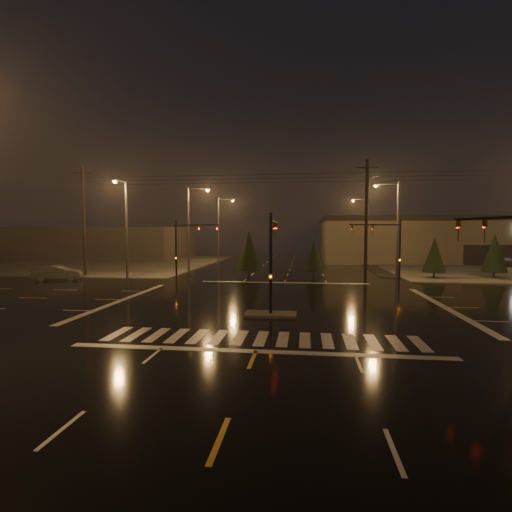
% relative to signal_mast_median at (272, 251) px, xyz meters
% --- Properties ---
extents(ground, '(140.00, 140.00, 0.00)m').
position_rel_signal_mast_median_xyz_m(ground, '(-0.00, 3.07, -3.75)').
color(ground, black).
rests_on(ground, ground).
extents(sidewalk_nw, '(36.00, 36.00, 0.12)m').
position_rel_signal_mast_median_xyz_m(sidewalk_nw, '(-30.00, 33.07, -3.69)').
color(sidewalk_nw, '#4E4B46').
rests_on(sidewalk_nw, ground).
extents(median_island, '(3.00, 1.60, 0.15)m').
position_rel_signal_mast_median_xyz_m(median_island, '(-0.00, -0.93, -3.68)').
color(median_island, '#4E4B46').
rests_on(median_island, ground).
extents(crosswalk, '(15.00, 2.60, 0.01)m').
position_rel_signal_mast_median_xyz_m(crosswalk, '(-0.00, -5.93, -3.75)').
color(crosswalk, beige).
rests_on(crosswalk, ground).
extents(stop_bar_near, '(16.00, 0.50, 0.01)m').
position_rel_signal_mast_median_xyz_m(stop_bar_near, '(-0.00, -7.93, -3.75)').
color(stop_bar_near, beige).
rests_on(stop_bar_near, ground).
extents(stop_bar_far, '(16.00, 0.50, 0.01)m').
position_rel_signal_mast_median_xyz_m(stop_bar_far, '(-0.00, 14.07, -3.75)').
color(stop_bar_far, beige).
rests_on(stop_bar_far, ground).
extents(retail_building, '(60.20, 28.30, 7.20)m').
position_rel_signal_mast_median_xyz_m(retail_building, '(35.00, 49.06, 0.09)').
color(retail_building, brown).
rests_on(retail_building, ground).
extents(commercial_block, '(30.00, 18.00, 5.60)m').
position_rel_signal_mast_median_xyz_m(commercial_block, '(-35.00, 45.07, -0.95)').
color(commercial_block, '#3D3836').
rests_on(commercial_block, ground).
extents(signal_mast_median, '(0.25, 4.59, 6.00)m').
position_rel_signal_mast_median_xyz_m(signal_mast_median, '(0.00, 0.00, 0.00)').
color(signal_mast_median, black).
rests_on(signal_mast_median, ground).
extents(signal_mast_ne, '(4.84, 1.86, 6.00)m').
position_rel_signal_mast_median_xyz_m(signal_mast_ne, '(9.50, 13.21, 0.04)').
color(signal_mast_ne, black).
rests_on(signal_mast_ne, ground).
extents(signal_mast_nw, '(4.84, 1.86, 6.00)m').
position_rel_signal_mast_median_xyz_m(signal_mast_nw, '(-9.50, 13.21, 0.04)').
color(signal_mast_nw, black).
rests_on(signal_mast_nw, ground).
extents(signal_mast_se, '(1.55, 3.87, 6.00)m').
position_rel_signal_mast_median_xyz_m(signal_mast_se, '(10.23, -6.68, -0.04)').
color(signal_mast_se, black).
rests_on(signal_mast_se, ground).
extents(streetlight_1, '(2.77, 0.32, 10.00)m').
position_rel_signal_mast_median_xyz_m(streetlight_1, '(-11.18, 21.07, 2.05)').
color(streetlight_1, '#38383A').
rests_on(streetlight_1, ground).
extents(streetlight_2, '(2.77, 0.32, 10.00)m').
position_rel_signal_mast_median_xyz_m(streetlight_2, '(-11.18, 37.07, 2.05)').
color(streetlight_2, '#38383A').
rests_on(streetlight_2, ground).
extents(streetlight_3, '(2.77, 0.32, 10.00)m').
position_rel_signal_mast_median_xyz_m(streetlight_3, '(11.18, 19.07, 2.05)').
color(streetlight_3, '#38383A').
rests_on(streetlight_3, ground).
extents(streetlight_4, '(2.77, 0.32, 10.00)m').
position_rel_signal_mast_median_xyz_m(streetlight_4, '(11.18, 39.07, 2.05)').
color(streetlight_4, '#38383A').
rests_on(streetlight_4, ground).
extents(streetlight_5, '(0.32, 2.77, 10.00)m').
position_rel_signal_mast_median_xyz_m(streetlight_5, '(-16.00, 14.26, 2.05)').
color(streetlight_5, '#38383A').
rests_on(streetlight_5, ground).
extents(utility_pole_0, '(2.20, 0.32, 12.00)m').
position_rel_signal_mast_median_xyz_m(utility_pole_0, '(-22.00, 17.07, 2.38)').
color(utility_pole_0, black).
rests_on(utility_pole_0, ground).
extents(utility_pole_1, '(2.20, 0.32, 12.00)m').
position_rel_signal_mast_median_xyz_m(utility_pole_1, '(8.00, 17.07, 2.38)').
color(utility_pole_1, black).
rests_on(utility_pole_1, ground).
extents(conifer_0, '(2.28, 2.28, 4.27)m').
position_rel_signal_mast_median_xyz_m(conifer_0, '(15.16, 18.95, -1.27)').
color(conifer_0, black).
rests_on(conifer_0, ground).
extents(conifer_1, '(2.51, 2.51, 4.62)m').
position_rel_signal_mast_median_xyz_m(conifer_1, '(21.42, 20.00, -1.09)').
color(conifer_1, black).
rests_on(conifer_1, ground).
extents(conifer_3, '(2.74, 2.74, 4.99)m').
position_rel_signal_mast_median_xyz_m(conifer_3, '(-4.08, 18.66, -0.91)').
color(conifer_3, black).
rests_on(conifer_3, ground).
extents(conifer_4, '(2.14, 2.14, 4.04)m').
position_rel_signal_mast_median_xyz_m(conifer_4, '(2.89, 18.58, -1.38)').
color(conifer_4, black).
rests_on(conifer_4, ground).
extents(car_parked, '(1.94, 4.42, 1.48)m').
position_rel_signal_mast_median_xyz_m(car_parked, '(29.19, 34.28, -3.01)').
color(car_parked, black).
rests_on(car_parked, ground).
extents(car_crossing, '(4.84, 3.10, 1.51)m').
position_rel_signal_mast_median_xyz_m(car_crossing, '(-22.72, 13.24, -3.00)').
color(car_crossing, '#54575C').
rests_on(car_crossing, ground).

